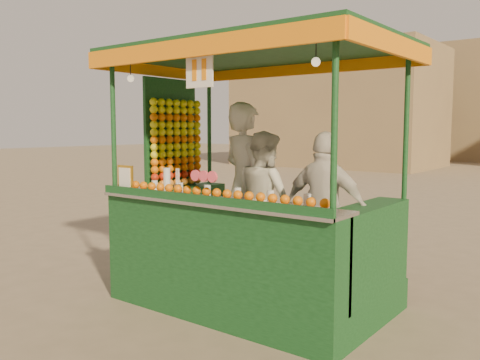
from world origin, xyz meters
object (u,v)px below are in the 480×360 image
Objects in this scene: juice_cart at (242,224)px; vendor_left at (245,184)px; vendor_right at (325,209)px; vendor_middle at (265,200)px.

juice_cart is 1.61× the size of vendor_left.
vendor_right is at bearing -168.98° from vendor_left.
vendor_left is 1.21× the size of vendor_middle.
vendor_left reaches higher than vendor_right.
juice_cart is at bearing 13.50° from vendor_right.
juice_cart reaches higher than vendor_middle.
vendor_middle is at bearing -13.67° from vendor_right.
juice_cart is at bearing 115.82° from vendor_middle.
juice_cart is 1.95× the size of vendor_right.
juice_cart is 1.95× the size of vendor_middle.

